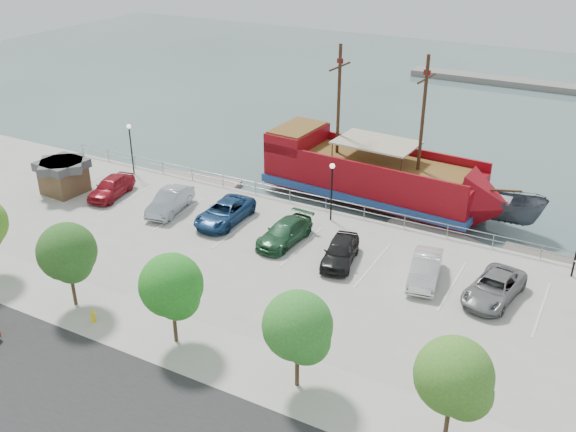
% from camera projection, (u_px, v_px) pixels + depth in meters
% --- Properties ---
extents(ground, '(160.00, 160.00, 0.00)m').
position_uv_depth(ground, '(287.00, 274.00, 40.79)').
color(ground, '#3D504F').
extents(street, '(100.00, 8.00, 0.04)m').
position_uv_depth(street, '(110.00, 423.00, 27.72)').
color(street, black).
rests_on(street, land_slab).
extents(sidewalk, '(100.00, 4.00, 0.05)m').
position_uv_depth(sidewalk, '(192.00, 347.00, 32.45)').
color(sidewalk, '#ADA896').
rests_on(sidewalk, land_slab).
extents(seawall_railing, '(50.00, 0.06, 1.00)m').
position_uv_depth(seawall_railing, '(338.00, 206.00, 46.27)').
color(seawall_railing, gray).
rests_on(seawall_railing, land_slab).
extents(far_shore, '(40.00, 3.00, 0.80)m').
position_uv_depth(far_shore, '(569.00, 89.00, 79.71)').
color(far_shore, gray).
rests_on(far_shore, ground).
extents(pirate_ship, '(19.93, 6.67, 12.46)m').
position_uv_depth(pirate_ship, '(389.00, 180.00, 49.14)').
color(pirate_ship, maroon).
rests_on(pirate_ship, ground).
extents(patrol_boat, '(7.10, 3.20, 2.67)m').
position_uv_depth(patrol_boat, '(496.00, 210.00, 46.22)').
color(patrol_boat, '#40464F').
rests_on(patrol_boat, ground).
extents(dock_west, '(7.56, 3.09, 0.42)m').
position_uv_depth(dock_west, '(197.00, 181.00, 53.78)').
color(dock_west, gray).
rests_on(dock_west, ground).
extents(dock_mid, '(7.86, 4.60, 0.43)m').
position_uv_depth(dock_mid, '(439.00, 236.00, 44.88)').
color(dock_mid, gray).
rests_on(dock_mid, ground).
extents(dock_east, '(7.36, 2.27, 0.42)m').
position_uv_depth(dock_east, '(560.00, 264.00, 41.46)').
color(dock_east, '#676155').
rests_on(dock_east, ground).
extents(shed, '(3.37, 3.37, 2.58)m').
position_uv_depth(shed, '(63.00, 176.00, 49.25)').
color(shed, brown).
rests_on(shed, land_slab).
extents(fire_hydrant, '(0.27, 0.27, 0.77)m').
position_uv_depth(fire_hydrant, '(93.00, 316.00, 34.17)').
color(fire_hydrant, yellow).
rests_on(fire_hydrant, sidewalk).
extents(lamp_post_left, '(0.36, 0.36, 4.28)m').
position_uv_depth(lamp_post_left, '(130.00, 140.00, 51.90)').
color(lamp_post_left, black).
rests_on(lamp_post_left, land_slab).
extents(lamp_post_mid, '(0.36, 0.36, 4.28)m').
position_uv_depth(lamp_post_mid, '(332.00, 182.00, 44.18)').
color(lamp_post_mid, black).
rests_on(lamp_post_mid, land_slab).
extents(tree_c, '(3.30, 3.20, 5.00)m').
position_uv_depth(tree_c, '(68.00, 254.00, 34.32)').
color(tree_c, '#473321').
rests_on(tree_c, sidewalk).
extents(tree_d, '(3.30, 3.20, 5.00)m').
position_uv_depth(tree_d, '(173.00, 288.00, 31.31)').
color(tree_d, '#473321').
rests_on(tree_d, sidewalk).
extents(tree_e, '(3.30, 3.20, 5.00)m').
position_uv_depth(tree_e, '(300.00, 329.00, 28.31)').
color(tree_e, '#473321').
rests_on(tree_e, sidewalk).
extents(tree_f, '(3.30, 3.20, 5.00)m').
position_uv_depth(tree_f, '(456.00, 380.00, 25.31)').
color(tree_f, '#473321').
rests_on(tree_f, sidewalk).
extents(parked_car_a, '(2.65, 4.87, 1.57)m').
position_uv_depth(parked_car_a, '(111.00, 187.00, 48.80)').
color(parked_car_a, maroon).
rests_on(parked_car_a, land_slab).
extents(parked_car_b, '(2.47, 5.00, 1.58)m').
position_uv_depth(parked_car_b, '(170.00, 201.00, 46.41)').
color(parked_car_b, '#8F98A2').
rests_on(parked_car_b, land_slab).
extents(parked_car_c, '(2.60, 5.39, 1.48)m').
position_uv_depth(parked_car_c, '(225.00, 212.00, 44.89)').
color(parked_car_c, navy).
rests_on(parked_car_c, land_slab).
extents(parked_car_d, '(2.36, 5.06, 1.43)m').
position_uv_depth(parked_car_d, '(285.00, 232.00, 42.19)').
color(parked_car_d, '#22502F').
rests_on(parked_car_d, land_slab).
extents(parked_car_e, '(2.66, 4.78, 1.54)m').
position_uv_depth(parked_car_e, '(340.00, 251.00, 39.79)').
color(parked_car_e, black).
rests_on(parked_car_e, land_slab).
extents(parked_car_f, '(2.43, 4.87, 1.53)m').
position_uv_depth(parked_car_f, '(425.00, 269.00, 37.87)').
color(parked_car_f, silver).
rests_on(parked_car_f, land_slab).
extents(parked_car_g, '(3.14, 5.37, 1.40)m').
position_uv_depth(parked_car_g, '(494.00, 288.00, 36.16)').
color(parked_car_g, gray).
rests_on(parked_car_g, land_slab).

